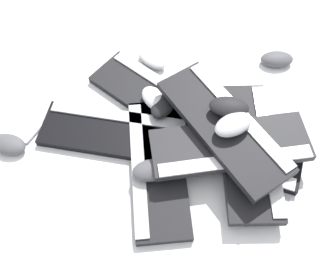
{
  "coord_description": "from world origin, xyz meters",
  "views": [
    {
      "loc": [
        -0.53,
        -0.05,
        0.98
      ],
      "look_at": [
        0.02,
        -0.05,
        0.06
      ],
      "focal_mm": 40.0,
      "sensor_mm": 36.0,
      "label": 1
    }
  ],
  "objects_px": {
    "mouse_3": "(164,104)",
    "mouse_5": "(229,107)",
    "keyboard_5": "(231,146)",
    "keyboard_1": "(114,133)",
    "keyboard_0": "(155,98)",
    "mouse_4": "(156,99)",
    "mouse_7": "(234,126)",
    "keyboard_4": "(249,149)",
    "mouse_0": "(152,170)",
    "mouse_2": "(8,144)",
    "mouse_6": "(277,59)",
    "mouse_1": "(153,59)",
    "keyboard_2": "(157,166)",
    "keyboard_6": "(224,125)",
    "keyboard_3": "(226,150)"
  },
  "relations": [
    {
      "from": "keyboard_0",
      "to": "keyboard_1",
      "type": "xyz_separation_m",
      "value": [
        -0.13,
        0.12,
        0.0
      ]
    },
    {
      "from": "mouse_7",
      "to": "keyboard_3",
      "type": "bearing_deg",
      "value": -157.88
    },
    {
      "from": "mouse_7",
      "to": "keyboard_4",
      "type": "bearing_deg",
      "value": -46.84
    },
    {
      "from": "keyboard_6",
      "to": "mouse_1",
      "type": "relative_size",
      "value": 4.09
    },
    {
      "from": "keyboard_0",
      "to": "mouse_4",
      "type": "relative_size",
      "value": 3.97
    },
    {
      "from": "keyboard_5",
      "to": "mouse_2",
      "type": "height_order",
      "value": "keyboard_5"
    },
    {
      "from": "keyboard_3",
      "to": "mouse_7",
      "type": "distance_m",
      "value": 0.13
    },
    {
      "from": "keyboard_3",
      "to": "keyboard_4",
      "type": "relative_size",
      "value": 1.05
    },
    {
      "from": "mouse_7",
      "to": "keyboard_6",
      "type": "bearing_deg",
      "value": 100.49
    },
    {
      "from": "keyboard_5",
      "to": "keyboard_4",
      "type": "bearing_deg",
      "value": -83.55
    },
    {
      "from": "keyboard_6",
      "to": "mouse_2",
      "type": "relative_size",
      "value": 4.09
    },
    {
      "from": "mouse_6",
      "to": "mouse_1",
      "type": "bearing_deg",
      "value": -2.03
    },
    {
      "from": "keyboard_5",
      "to": "mouse_5",
      "type": "relative_size",
      "value": 4.15
    },
    {
      "from": "mouse_3",
      "to": "mouse_5",
      "type": "xyz_separation_m",
      "value": [
        -0.07,
        -0.18,
        0.09
      ]
    },
    {
      "from": "mouse_0",
      "to": "mouse_3",
      "type": "bearing_deg",
      "value": 71.18
    },
    {
      "from": "keyboard_5",
      "to": "keyboard_6",
      "type": "height_order",
      "value": "keyboard_6"
    },
    {
      "from": "keyboard_4",
      "to": "keyboard_6",
      "type": "relative_size",
      "value": 0.98
    },
    {
      "from": "keyboard_4",
      "to": "keyboard_0",
      "type": "bearing_deg",
      "value": 53.28
    },
    {
      "from": "keyboard_3",
      "to": "mouse_7",
      "type": "relative_size",
      "value": 4.23
    },
    {
      "from": "keyboard_3",
      "to": "keyboard_4",
      "type": "height_order",
      "value": "keyboard_4"
    },
    {
      "from": "mouse_1",
      "to": "mouse_3",
      "type": "bearing_deg",
      "value": 143.32
    },
    {
      "from": "keyboard_5",
      "to": "mouse_7",
      "type": "height_order",
      "value": "mouse_7"
    },
    {
      "from": "keyboard_6",
      "to": "mouse_1",
      "type": "bearing_deg",
      "value": 32.89
    },
    {
      "from": "keyboard_4",
      "to": "mouse_1",
      "type": "relative_size",
      "value": 4.01
    },
    {
      "from": "mouse_0",
      "to": "mouse_5",
      "type": "height_order",
      "value": "mouse_5"
    },
    {
      "from": "keyboard_0",
      "to": "mouse_2",
      "type": "xyz_separation_m",
      "value": [
        -0.17,
        0.43,
        0.01
      ]
    },
    {
      "from": "keyboard_3",
      "to": "mouse_5",
      "type": "xyz_separation_m",
      "value": [
        0.07,
        0.0,
        0.13
      ]
    },
    {
      "from": "keyboard_5",
      "to": "keyboard_1",
      "type": "bearing_deg",
      "value": 76.35
    },
    {
      "from": "mouse_2",
      "to": "mouse_5",
      "type": "xyz_separation_m",
      "value": [
        0.05,
        -0.64,
        0.12
      ]
    },
    {
      "from": "mouse_6",
      "to": "keyboard_3",
      "type": "bearing_deg",
      "value": 57.81
    },
    {
      "from": "keyboard_2",
      "to": "mouse_1",
      "type": "bearing_deg",
      "value": 2.62
    },
    {
      "from": "mouse_3",
      "to": "mouse_4",
      "type": "xyz_separation_m",
      "value": [
        0.02,
        0.02,
        0.0
      ]
    },
    {
      "from": "mouse_2",
      "to": "mouse_4",
      "type": "height_order",
      "value": "mouse_4"
    },
    {
      "from": "mouse_0",
      "to": "mouse_2",
      "type": "distance_m",
      "value": 0.44
    },
    {
      "from": "mouse_7",
      "to": "mouse_1",
      "type": "bearing_deg",
      "value": 95.37
    },
    {
      "from": "keyboard_1",
      "to": "mouse_1",
      "type": "height_order",
      "value": "mouse_1"
    },
    {
      "from": "keyboard_4",
      "to": "mouse_0",
      "type": "xyz_separation_m",
      "value": [
        -0.07,
        0.27,
        0.01
      ]
    },
    {
      "from": "mouse_3",
      "to": "mouse_5",
      "type": "relative_size",
      "value": 1.0
    },
    {
      "from": "keyboard_1",
      "to": "mouse_6",
      "type": "xyz_separation_m",
      "value": [
        0.28,
        -0.54,
        0.01
      ]
    },
    {
      "from": "mouse_7",
      "to": "mouse_3",
      "type": "bearing_deg",
      "value": 116.54
    },
    {
      "from": "keyboard_2",
      "to": "keyboard_5",
      "type": "height_order",
      "value": "keyboard_5"
    },
    {
      "from": "mouse_6",
      "to": "mouse_7",
      "type": "relative_size",
      "value": 1.0
    },
    {
      "from": "keyboard_4",
      "to": "keyboard_5",
      "type": "distance_m",
      "value": 0.06
    },
    {
      "from": "mouse_7",
      "to": "keyboard_2",
      "type": "bearing_deg",
      "value": 167.54
    },
    {
      "from": "keyboard_4",
      "to": "mouse_5",
      "type": "bearing_deg",
      "value": 37.76
    },
    {
      "from": "keyboard_0",
      "to": "keyboard_2",
      "type": "relative_size",
      "value": 0.97
    },
    {
      "from": "keyboard_5",
      "to": "mouse_1",
      "type": "xyz_separation_m",
      "value": [
        0.37,
        0.22,
        -0.05
      ]
    },
    {
      "from": "keyboard_4",
      "to": "mouse_7",
      "type": "height_order",
      "value": "mouse_7"
    },
    {
      "from": "keyboard_5",
      "to": "mouse_2",
      "type": "bearing_deg",
      "value": 86.54
    },
    {
      "from": "keyboard_1",
      "to": "mouse_0",
      "type": "distance_m",
      "value": 0.19
    }
  ]
}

